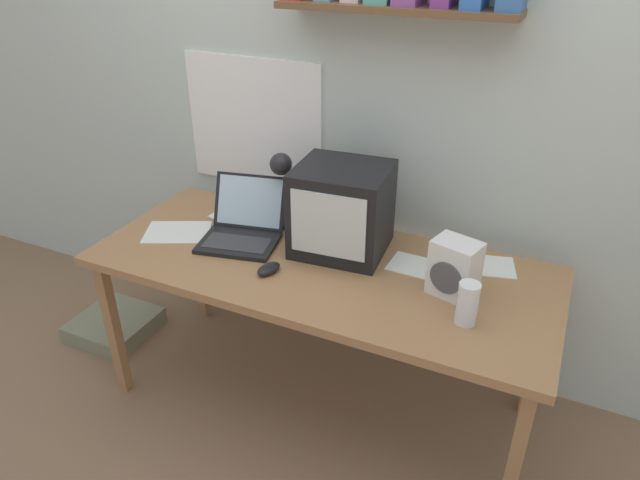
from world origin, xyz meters
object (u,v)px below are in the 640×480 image
(corner_desk, at_px, (320,275))
(crt_monitor, at_px, (342,210))
(loose_paper_near_monitor, at_px, (177,232))
(open_notebook, at_px, (490,266))
(desk_lamp, at_px, (284,181))
(juice_glass, at_px, (467,305))
(space_heater, at_px, (454,268))
(computer_mouse, at_px, (269,269))
(laptop, at_px, (244,224))
(loose_paper_near_laptop, at_px, (420,267))
(floor_cushion, at_px, (115,325))
(printed_handout, at_px, (241,213))

(corner_desk, xyz_separation_m, crt_monitor, (0.03, 0.14, 0.23))
(corner_desk, distance_m, loose_paper_near_monitor, 0.66)
(open_notebook, bearing_deg, desk_lamp, -177.52)
(open_notebook, bearing_deg, juice_glass, -91.58)
(space_heater, relative_size, open_notebook, 0.96)
(space_heater, bearing_deg, crt_monitor, -179.69)
(corner_desk, distance_m, juice_glass, 0.62)
(computer_mouse, xyz_separation_m, open_notebook, (0.75, 0.39, -0.01))
(loose_paper_near_monitor, relative_size, open_notebook, 1.50)
(corner_desk, xyz_separation_m, laptop, (-0.37, 0.05, 0.11))
(loose_paper_near_laptop, bearing_deg, desk_lamp, 172.38)
(computer_mouse, height_order, loose_paper_near_monitor, computer_mouse)
(laptop, bearing_deg, space_heater, -14.92)
(corner_desk, relative_size, open_notebook, 8.25)
(crt_monitor, bearing_deg, desk_lamp, 160.91)
(desk_lamp, xyz_separation_m, loose_paper_near_laptop, (0.63, -0.08, -0.21))
(desk_lamp, distance_m, space_heater, 0.81)
(open_notebook, xyz_separation_m, floor_cushion, (-1.77, -0.26, -0.67))
(crt_monitor, xyz_separation_m, space_heater, (0.48, -0.13, -0.07))
(juice_glass, distance_m, space_heater, 0.17)
(juice_glass, relative_size, open_notebook, 0.69)
(open_notebook, bearing_deg, crt_monitor, -168.76)
(laptop, distance_m, loose_paper_near_monitor, 0.30)
(loose_paper_near_monitor, bearing_deg, corner_desk, 2.92)
(laptop, xyz_separation_m, space_heater, (0.88, -0.05, 0.04))
(loose_paper_near_monitor, xyz_separation_m, floor_cushion, (-0.52, 0.02, -0.67))
(desk_lamp, relative_size, loose_paper_near_laptop, 1.40)
(crt_monitor, bearing_deg, computer_mouse, -126.55)
(printed_handout, relative_size, floor_cushion, 0.65)
(crt_monitor, xyz_separation_m, laptop, (-0.40, -0.08, -0.12))
(corner_desk, bearing_deg, laptop, 171.84)
(laptop, height_order, desk_lamp, desk_lamp)
(corner_desk, height_order, loose_paper_near_monitor, loose_paper_near_monitor)
(loose_paper_near_laptop, relative_size, floor_cushion, 0.65)
(corner_desk, bearing_deg, open_notebook, 22.49)
(laptop, xyz_separation_m, computer_mouse, (0.23, -0.20, -0.04))
(loose_paper_near_laptop, bearing_deg, space_heater, -39.42)
(corner_desk, relative_size, space_heater, 8.63)
(floor_cushion, bearing_deg, open_notebook, 8.43)
(laptop, height_order, loose_paper_near_laptop, laptop)
(loose_paper_near_laptop, distance_m, open_notebook, 0.27)
(juice_glass, distance_m, computer_mouse, 0.74)
(computer_mouse, relative_size, open_notebook, 0.54)
(laptop, height_order, loose_paper_near_monitor, laptop)
(corner_desk, xyz_separation_m, loose_paper_near_laptop, (0.36, 0.13, 0.06))
(juice_glass, height_order, loose_paper_near_laptop, juice_glass)
(loose_paper_near_laptop, bearing_deg, juice_glass, -49.55)
(space_heater, bearing_deg, computer_mouse, -151.53)
(computer_mouse, bearing_deg, juice_glass, 0.49)
(juice_glass, height_order, floor_cushion, juice_glass)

